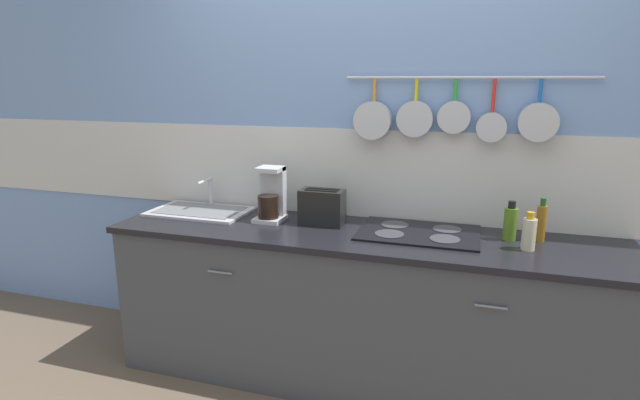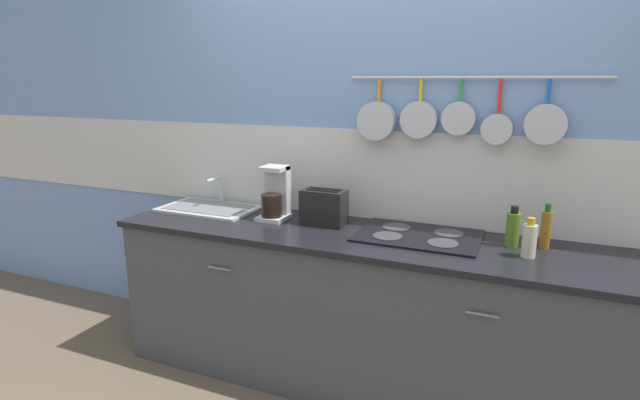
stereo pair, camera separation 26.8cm
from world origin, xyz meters
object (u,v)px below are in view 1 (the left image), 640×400
object	(u,v)px
toaster	(322,207)
bottle_hot_sauce	(510,223)
bottle_cooking_wine	(529,233)
coffee_maker	(271,198)
bottle_olive_oil	(541,222)

from	to	relation	value
toaster	bottle_hot_sauce	distance (m)	1.00
bottle_cooking_wine	coffee_maker	bearing A→B (deg)	175.27
toaster	bottle_hot_sauce	xyz separation A→B (m)	(1.00, 0.02, -0.01)
bottle_hot_sauce	bottle_olive_oil	xyz separation A→B (m)	(0.15, 0.03, 0.01)
bottle_hot_sauce	bottle_olive_oil	size ratio (longest dim) A/B	0.91
toaster	bottle_olive_oil	distance (m)	1.14
toaster	bottle_olive_oil	size ratio (longest dim) A/B	1.18
bottle_cooking_wine	bottle_hot_sauce	bearing A→B (deg)	119.92
coffee_maker	toaster	world-z (taller)	coffee_maker
coffee_maker	bottle_cooking_wine	world-z (taller)	coffee_maker
bottle_cooking_wine	bottle_olive_oil	world-z (taller)	bottle_olive_oil
coffee_maker	bottle_hot_sauce	bearing A→B (deg)	0.90
coffee_maker	bottle_hot_sauce	world-z (taller)	coffee_maker
coffee_maker	bottle_cooking_wine	xyz separation A→B (m)	(1.38, -0.11, -0.05)
coffee_maker	bottle_olive_oil	xyz separation A→B (m)	(1.45, 0.05, -0.03)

